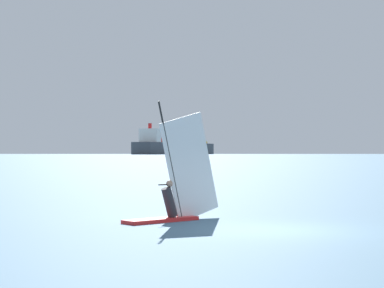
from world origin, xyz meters
The scene contains 4 objects.
ground_plane centered at (0.00, 0.00, 0.00)m, with size 4000.00×4000.00×0.00m, color #476B84.
windsurfer centered at (-3.04, 2.58, 1.00)m, with size 3.09×2.88×3.99m.
cargo_ship centered at (-38.98, 783.84, 9.31)m, with size 92.37×171.49×34.89m.
distant_headland centered at (301.38, 1250.81, 24.38)m, with size 802.48×307.54×48.75m, color #60665B.
Camera 1 is at (-2.07, -19.23, 2.23)m, focal length 62.34 mm.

